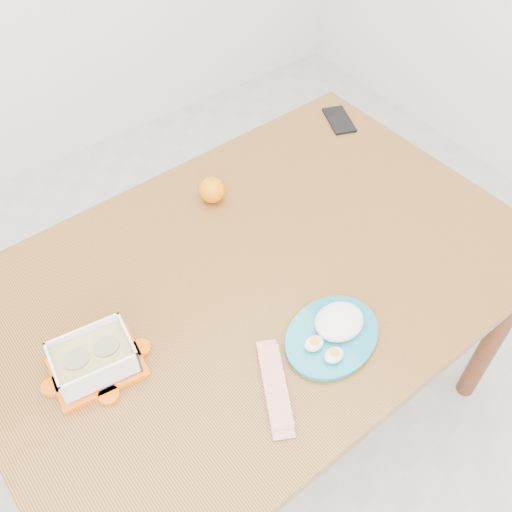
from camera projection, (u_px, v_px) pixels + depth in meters
ground at (259, 432)px, 1.92m from camera, size 3.50×3.50×0.00m
dining_table at (256, 292)px, 1.47m from camera, size 1.41×0.96×0.75m
food_container at (94, 359)px, 1.20m from camera, size 0.21×0.17×0.08m
orange_fruit at (212, 190)px, 1.55m from camera, size 0.07×0.07×0.07m
rice_plate at (334, 330)px, 1.27m from camera, size 0.28×0.28×0.06m
candy_bar at (275, 386)px, 1.19m from camera, size 0.13×0.19×0.02m
smartphone at (339, 120)px, 1.81m from camera, size 0.12×0.15×0.01m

